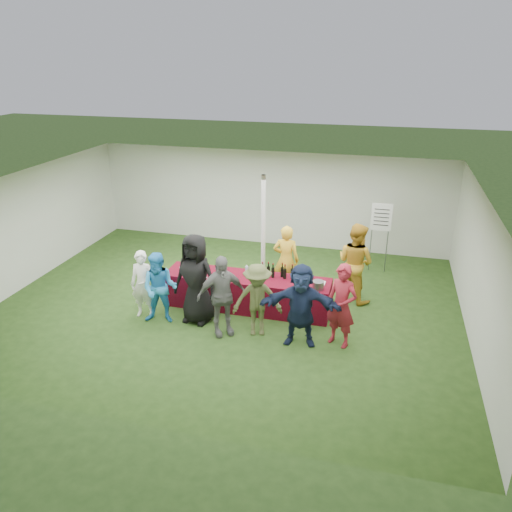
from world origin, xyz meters
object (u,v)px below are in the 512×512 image
(staff_pourer, at_px, (286,260))
(customer_2, at_px, (196,279))
(dump_bucket, at_px, (318,285))
(customer_5, at_px, (301,305))
(customer_1, at_px, (160,288))
(staff_back, at_px, (355,262))
(customer_6, at_px, (341,306))
(customer_0, at_px, (143,284))
(customer_3, at_px, (221,296))
(customer_4, at_px, (257,300))
(wine_list_sign, at_px, (381,222))
(serving_table, at_px, (247,292))

(staff_pourer, distance_m, customer_2, 2.30)
(dump_bucket, bearing_deg, customer_5, -102.37)
(staff_pourer, height_order, customer_1, staff_pourer)
(dump_bucket, height_order, staff_back, staff_back)
(dump_bucket, distance_m, customer_6, 0.92)
(customer_2, bearing_deg, customer_6, 6.02)
(staff_pourer, bearing_deg, customer_1, 42.69)
(customer_5, bearing_deg, customer_1, 172.48)
(customer_0, bearing_deg, customer_3, -13.45)
(dump_bucket, xyz_separation_m, staff_back, (0.65, 1.24, 0.06))
(staff_pourer, distance_m, customer_3, 2.26)
(customer_1, relative_size, customer_3, 0.91)
(customer_0, bearing_deg, staff_pourer, 29.38)
(staff_back, bearing_deg, customer_4, 81.98)
(customer_0, xyz_separation_m, customer_2, (1.14, 0.10, 0.22))
(customer_2, distance_m, customer_5, 2.25)
(wine_list_sign, relative_size, customer_0, 1.23)
(customer_3, relative_size, customer_4, 1.11)
(customer_0, bearing_deg, serving_table, 19.03)
(serving_table, height_order, customer_6, customer_6)
(dump_bucket, xyz_separation_m, customer_4, (-1.07, -0.78, -0.09))
(customer_5, bearing_deg, staff_pourer, 103.20)
(customer_4, bearing_deg, staff_pourer, 69.65)
(customer_2, height_order, customer_5, customer_2)
(serving_table, xyz_separation_m, wine_list_sign, (2.67, 2.75, 0.94))
(staff_back, distance_m, customer_1, 4.29)
(wine_list_sign, distance_m, customer_3, 4.87)
(dump_bucket, distance_m, customer_2, 2.49)
(wine_list_sign, bearing_deg, customer_2, -134.87)
(wine_list_sign, xyz_separation_m, staff_pourer, (-2.01, -1.82, -0.49))
(dump_bucket, xyz_separation_m, customer_2, (-2.42, -0.57, 0.11))
(staff_pourer, distance_m, customer_6, 2.38)
(customer_0, bearing_deg, customer_6, -5.95)
(wine_list_sign, relative_size, customer_6, 1.09)
(customer_0, distance_m, customer_5, 3.38)
(dump_bucket, height_order, customer_6, customer_6)
(serving_table, distance_m, customer_4, 1.18)
(wine_list_sign, distance_m, customer_5, 4.11)
(customer_5, bearing_deg, dump_bucket, 71.83)
(staff_back, relative_size, customer_3, 1.08)
(customer_0, bearing_deg, customer_1, -21.72)
(staff_back, height_order, customer_4, staff_back)
(customer_1, xyz_separation_m, customer_5, (2.92, -0.09, 0.06))
(wine_list_sign, relative_size, staff_back, 1.00)
(customer_1, height_order, customer_3, customer_3)
(dump_bucket, bearing_deg, staff_back, 62.47)
(dump_bucket, xyz_separation_m, staff_pourer, (-0.90, 1.15, -0.01))
(customer_3, bearing_deg, serving_table, 45.69)
(dump_bucket, height_order, customer_4, customer_4)
(customer_6, bearing_deg, staff_pourer, 150.64)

